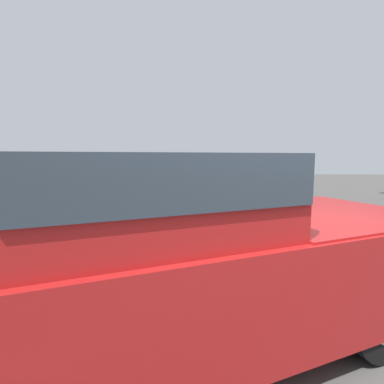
{
  "coord_description": "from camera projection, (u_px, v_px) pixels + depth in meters",
  "views": [
    {
      "loc": [
        -0.64,
        -2.34,
        1.89
      ],
      "look_at": [
        -1.08,
        5.08,
        1.0
      ],
      "focal_mm": 28.0,
      "sensor_mm": 36.0,
      "label": 1
    }
  ],
  "objects": [
    {
      "name": "ground_plane",
      "position": [
        285.0,
        383.0,
        2.5
      ],
      "size": [
        60.0,
        60.0,
        0.0
      ],
      "primitive_type": "plane",
      "color": "#4C4947"
    },
    {
      "name": "stall_stripe_a",
      "position": [
        103.0,
        198.0,
        13.59
      ],
      "size": [
        0.12,
        5.11,
        0.01
      ],
      "primitive_type": "cube",
      "color": "white",
      "rests_on": "ground_plane"
    },
    {
      "name": "stall_stripe_b",
      "position": [
        165.0,
        199.0,
        13.42
      ],
      "size": [
        0.12,
        5.11,
        0.01
      ],
      "primitive_type": "cube",
      "color": "white",
      "rests_on": "ground_plane"
    },
    {
      "name": "stall_stripe_c",
      "position": [
        229.0,
        199.0,
        13.25
      ],
      "size": [
        0.12,
        5.11,
        0.01
      ],
      "primitive_type": "cube",
      "color": "white",
      "rests_on": "ground_plane"
    },
    {
      "name": "stall_stripe_d",
      "position": [
        294.0,
        200.0,
        13.08
      ],
      "size": [
        0.12,
        5.11,
        0.01
      ],
      "primitive_type": "cube",
      "color": "white",
      "rests_on": "ground_plane"
    },
    {
      "name": "pickup_truck",
      "position": [
        178.0,
        255.0,
        2.87
      ],
      "size": [
        5.99,
        4.35,
        1.91
      ],
      "rotation": [
        0.0,
        0.0,
        0.46
      ],
      "color": "#A51919",
      "rests_on": "ground_plane"
    },
    {
      "name": "parked_sedan_a",
      "position": [
        135.0,
        184.0,
        13.34
      ],
      "size": [
        1.89,
        4.36,
        1.22
      ],
      "rotation": [
        0.0,
        0.0,
        -1.53
      ],
      "color": "#4C6B47",
      "rests_on": "ground_plane"
    },
    {
      "name": "parked_sedan_b",
      "position": [
        200.0,
        185.0,
        13.29
      ],
      "size": [
        2.18,
        4.49,
        1.2
      ],
      "rotation": [
        0.0,
        0.0,
        -1.48
      ],
      "color": "#B7BABF",
      "rests_on": "ground_plane"
    },
    {
      "name": "parked_sedan_c",
      "position": [
        260.0,
        185.0,
        12.92
      ],
      "size": [
        2.12,
        4.88,
        1.19
      ],
      "rotation": [
        0.0,
        0.0,
        -1.63
      ],
      "color": "#232326",
      "rests_on": "ground_plane"
    },
    {
      "name": "wheel_stop_curb",
      "position": [
        215.0,
        190.0,
        16.12
      ],
      "size": [
        1.64,
        0.2,
        0.14
      ],
      "primitive_type": "cube",
      "color": "#B7B2A8",
      "rests_on": "ground_plane"
    }
  ]
}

